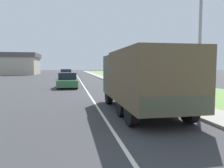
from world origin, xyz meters
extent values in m
plane|color=#38383A|center=(0.00, 40.00, 0.00)|extent=(180.00, 180.00, 0.00)
cube|color=silver|center=(0.00, 40.00, 0.00)|extent=(0.12, 120.00, 0.00)
cube|color=#9E9B93|center=(4.50, 40.00, 0.06)|extent=(1.80, 120.00, 0.12)
cube|color=#6B9347|center=(8.90, 40.00, 0.01)|extent=(7.00, 120.00, 0.02)
cube|color=#474C38|center=(1.86, 14.22, 1.62)|extent=(2.53, 1.95, 2.13)
cube|color=brown|center=(1.86, 10.74, 1.67)|extent=(2.53, 5.02, 2.23)
cube|color=#474C38|center=(1.86, 8.28, 0.91)|extent=(2.40, 0.10, 0.60)
cube|color=red|center=(0.92, 8.26, 1.11)|extent=(0.12, 0.06, 0.12)
cube|color=red|center=(2.81, 8.26, 1.11)|extent=(0.12, 0.06, 0.12)
cylinder|color=black|center=(0.75, 14.13, 0.53)|extent=(0.30, 1.07, 1.07)
cylinder|color=black|center=(2.98, 14.13, 0.53)|extent=(0.30, 1.07, 1.07)
cylinder|color=black|center=(0.75, 9.48, 0.53)|extent=(0.30, 1.07, 1.07)
cylinder|color=black|center=(2.98, 9.48, 0.53)|extent=(0.30, 1.07, 1.07)
cylinder|color=black|center=(0.75, 10.99, 0.53)|extent=(0.30, 1.07, 1.07)
cylinder|color=black|center=(2.98, 10.99, 0.53)|extent=(0.30, 1.07, 1.07)
cube|color=#336B3D|center=(-1.66, 24.13, 0.50)|extent=(1.94, 4.26, 0.64)
cube|color=black|center=(-1.66, 24.21, 1.15)|extent=(1.70, 1.92, 0.67)
cylinder|color=black|center=(-2.53, 25.49, 0.32)|extent=(0.20, 0.64, 0.64)
cylinder|color=black|center=(-0.79, 25.49, 0.32)|extent=(0.20, 0.64, 0.64)
cylinder|color=black|center=(-2.53, 22.77, 0.32)|extent=(0.20, 0.64, 0.64)
cylinder|color=black|center=(-0.79, 22.77, 0.32)|extent=(0.20, 0.64, 0.64)
cube|color=silver|center=(-2.09, 38.01, 0.54)|extent=(1.84, 4.20, 0.74)
cube|color=black|center=(-2.09, 38.09, 1.28)|extent=(1.62, 1.89, 0.75)
cylinder|color=black|center=(-2.91, 39.35, 0.32)|extent=(0.20, 0.64, 0.64)
cylinder|color=black|center=(-1.27, 39.35, 0.32)|extent=(0.20, 0.64, 0.64)
cylinder|color=black|center=(-2.91, 36.66, 0.32)|extent=(0.20, 0.64, 0.64)
cylinder|color=black|center=(-1.27, 36.66, 0.32)|extent=(0.20, 0.64, 0.64)
cylinder|color=gray|center=(4.75, 11.72, 3.16)|extent=(0.14, 0.14, 6.08)
cube|color=#B2A893|center=(-18.95, 62.96, 2.18)|extent=(17.74, 11.40, 4.36)
cube|color=#514C47|center=(-18.95, 62.96, 4.91)|extent=(18.45, 11.85, 1.09)
camera|label=1|loc=(-1.31, 2.16, 2.10)|focal=35.00mm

